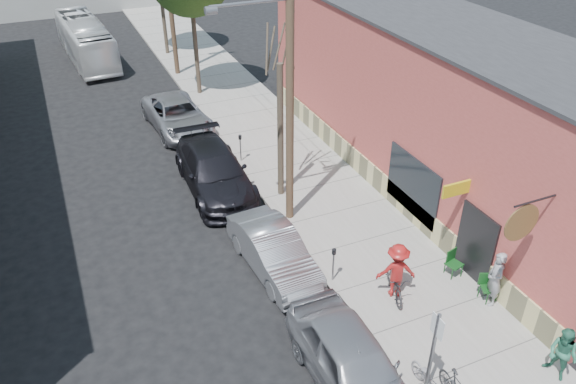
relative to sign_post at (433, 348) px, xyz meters
name	(u,v)px	position (x,y,z in m)	size (l,w,h in m)	color
ground	(275,315)	(-2.35, 4.29, -1.83)	(120.00, 120.00, 0.00)	black
sidewalk	(268,138)	(1.90, 15.29, -1.76)	(4.50, 58.00, 0.15)	gray
cafe_building	(435,105)	(6.64, 9.29, 1.47)	(6.60, 20.20, 6.61)	#B44943
sign_post	(433,348)	(0.00, 0.00, 0.00)	(0.07, 0.45, 2.80)	slate
parking_meter_near	(334,260)	(-0.10, 4.87, -0.85)	(0.14, 0.14, 1.24)	slate
parking_meter_far	(240,144)	(-0.10, 13.58, -0.85)	(0.14, 0.14, 1.24)	slate
utility_pole_near	(288,85)	(0.04, 8.73, 3.58)	(3.57, 0.28, 10.00)	#503A28
tree_bare	(280,132)	(0.45, 10.39, 1.02)	(0.24, 0.24, 5.40)	#44392C
patio_chair_a	(454,264)	(3.60, 3.51, -1.24)	(0.50, 0.50, 0.88)	#113F16
patio_chair_b	(489,288)	(3.85, 2.15, -1.24)	(0.50, 0.50, 0.88)	#113F16
patron_grey	(495,279)	(3.85, 2.01, -0.76)	(0.68, 0.44, 1.85)	gray
patron_green	(563,354)	(3.53, -0.91, -0.88)	(0.78, 0.61, 1.61)	#2A6A51
cyclist	(397,271)	(1.35, 3.51, -0.75)	(1.21, 0.69, 1.87)	maroon
cyclist_bike	(395,283)	(1.35, 3.51, -1.23)	(0.60, 1.72, 0.90)	black
parked_bike_b	(431,381)	(0.14, 0.01, -1.27)	(0.54, 1.55, 0.82)	slate
car_0	(353,364)	(-1.55, 1.06, -0.98)	(2.01, 4.99, 1.70)	#96969D
car_1	(274,251)	(-1.55, 6.31, -1.09)	(1.57, 4.50, 1.48)	#94959A
car_2	(214,171)	(-1.79, 11.98, -0.98)	(2.38, 5.85, 1.70)	black
car_3	(178,116)	(-1.76, 18.08, -1.09)	(2.47, 5.36, 1.49)	#95959C
bus	(86,40)	(-4.49, 30.65, -0.51)	(2.22, 9.47, 2.64)	white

